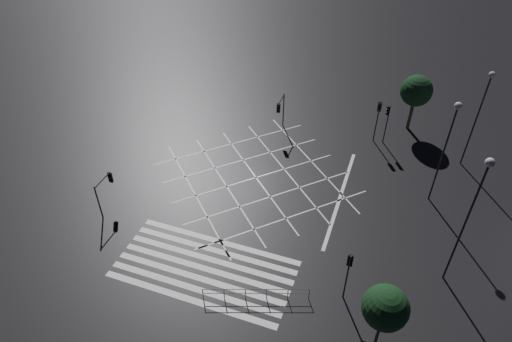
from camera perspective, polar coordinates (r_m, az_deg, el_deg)
name	(u,v)px	position (r m, az deg, el deg)	size (l,w,h in m)	color
ground_plane	(256,177)	(40.20, 0.00, -0.82)	(200.00, 200.00, 0.00)	black
road_markings	(231,232)	(35.47, -3.14, -7.61)	(18.95, 23.15, 0.01)	silver
traffic_light_median_north	(280,108)	(44.71, 3.08, 7.87)	(0.36, 2.12, 3.65)	black
traffic_light_se_cross	(349,268)	(29.92, 11.52, -11.75)	(0.36, 0.39, 4.13)	black
traffic_light_ne_main	(387,117)	(44.58, 16.07, 6.55)	(0.39, 0.36, 4.07)	black
traffic_light_ne_cross	(378,114)	(44.38, 15.03, 6.91)	(0.36, 0.39, 4.36)	black
traffic_light_sw_cross	(106,186)	(37.62, -18.28, -1.76)	(0.36, 2.22, 3.25)	black
street_lamp_east	(450,131)	(36.83, 23.11, 4.63)	(0.58, 0.58, 9.23)	black
street_lamp_west	(482,102)	(42.46, 26.46, 7.78)	(0.53, 0.53, 9.21)	black
street_lamp_far	(475,199)	(30.07, 25.71, -3.13)	(0.56, 0.56, 10.45)	black
street_tree_near	(416,91)	(46.89, 19.41, 9.41)	(3.04, 3.04, 5.79)	brown
street_tree_far	(385,308)	(27.48, 15.88, -16.14)	(2.68, 2.68, 5.19)	brown
pedestrian_railing	(256,293)	(31.01, 0.00, -14.95)	(6.65, 2.43, 1.05)	gray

